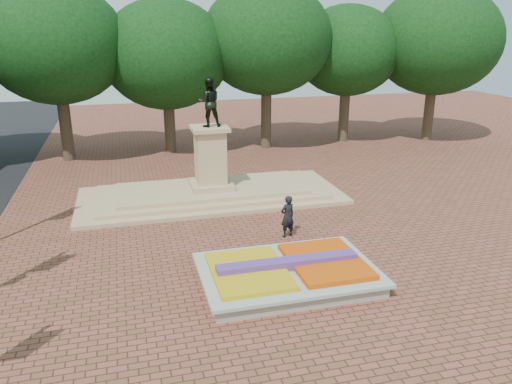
{
  "coord_description": "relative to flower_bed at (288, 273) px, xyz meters",
  "views": [
    {
      "loc": [
        -4.3,
        -17.32,
        8.84
      ],
      "look_at": [
        0.87,
        1.92,
        2.2
      ],
      "focal_mm": 35.0,
      "sensor_mm": 36.0,
      "label": 1
    }
  ],
  "objects": [
    {
      "name": "ground",
      "position": [
        -1.03,
        2.0,
        -0.38
      ],
      "size": [
        90.0,
        90.0,
        0.0
      ],
      "primitive_type": "plane",
      "color": "brown",
      "rests_on": "ground"
    },
    {
      "name": "monument",
      "position": [
        -1.03,
        10.0,
        0.5
      ],
      "size": [
        14.0,
        6.0,
        6.4
      ],
      "color": "tan",
      "rests_on": "ground"
    },
    {
      "name": "flower_bed",
      "position": [
        0.0,
        0.0,
        0.0
      ],
      "size": [
        6.3,
        4.3,
        0.91
      ],
      "color": "gray",
      "rests_on": "ground"
    },
    {
      "name": "pedestrian",
      "position": [
        1.27,
        3.94,
        0.57
      ],
      "size": [
        0.79,
        0.63,
        1.89
      ],
      "primitive_type": "imported",
      "rotation": [
        0.0,
        0.0,
        3.42
      ],
      "color": "black",
      "rests_on": "ground"
    },
    {
      "name": "tree_row_back",
      "position": [
        1.31,
        20.0,
        6.29
      ],
      "size": [
        44.8,
        8.8,
        10.43
      ],
      "color": "#35291D",
      "rests_on": "ground"
    }
  ]
}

